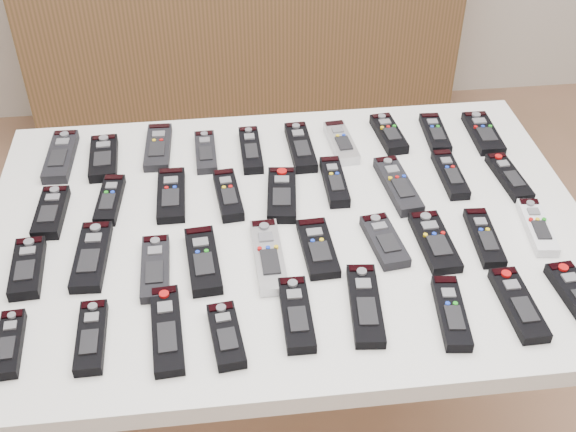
{
  "coord_description": "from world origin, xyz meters",
  "views": [
    {
      "loc": [
        -0.23,
        -1.0,
        1.73
      ],
      "look_at": [
        -0.09,
        0.14,
        0.8
      ],
      "focal_mm": 45.0,
      "sensor_mm": 36.0,
      "label": 1
    }
  ],
  "objects": [
    {
      "name": "remote_33",
      "position": [
        -0.11,
        -0.12,
        0.79
      ],
      "size": [
        0.05,
        0.17,
        0.02
      ],
      "primitive_type": "cube",
      "rotation": [
        0.0,
        0.0,
        -0.01
      ],
      "color": "black",
      "rests_on": "table"
    },
    {
      "name": "remote_18",
      "position": [
        0.42,
        0.24,
        0.79
      ],
      "size": [
        0.06,
        0.17,
        0.02
      ],
      "primitive_type": "cube",
      "rotation": [
        0.0,
        0.0,
        0.07
      ],
      "color": "black",
      "rests_on": "table"
    },
    {
      "name": "remote_23",
      "position": [
        -0.14,
        0.04,
        0.79
      ],
      "size": [
        0.06,
        0.2,
        0.02
      ],
      "primitive_type": "cube",
      "rotation": [
        0.0,
        0.0,
        0.02
      ],
      "color": "#B7B7BC",
      "rests_on": "table"
    },
    {
      "name": "remote_28",
      "position": [
        0.41,
        0.06,
        0.79
      ],
      "size": [
        0.06,
        0.17,
        0.02
      ],
      "primitive_type": "cube",
      "rotation": [
        0.0,
        0.0,
        -0.12
      ],
      "color": "silver",
      "rests_on": "table"
    },
    {
      "name": "remote_1",
      "position": [
        -0.49,
        0.41,
        0.79
      ],
      "size": [
        0.07,
        0.17,
        0.02
      ],
      "primitive_type": "cube",
      "rotation": [
        0.0,
        0.0,
        0.05
      ],
      "color": "black",
      "rests_on": "table"
    },
    {
      "name": "remote_22",
      "position": [
        -0.27,
        0.04,
        0.79
      ],
      "size": [
        0.07,
        0.18,
        0.02
      ],
      "primitive_type": "cube",
      "rotation": [
        0.0,
        0.0,
        0.08
      ],
      "color": "black",
      "rests_on": "table"
    },
    {
      "name": "remote_24",
      "position": [
        -0.05,
        0.05,
        0.79
      ],
      "size": [
        0.07,
        0.17,
        0.02
      ],
      "primitive_type": "cube",
      "rotation": [
        0.0,
        0.0,
        0.04
      ],
      "color": "black",
      "rests_on": "table"
    },
    {
      "name": "remote_13",
      "position": [
        -0.21,
        0.24,
        0.79
      ],
      "size": [
        0.06,
        0.17,
        0.02
      ],
      "primitive_type": "cube",
      "rotation": [
        0.0,
        0.0,
        0.09
      ],
      "color": "black",
      "rests_on": "table"
    },
    {
      "name": "remote_7",
      "position": [
        0.19,
        0.44,
        0.79
      ],
      "size": [
        0.06,
        0.16,
        0.02
      ],
      "primitive_type": "cube",
      "rotation": [
        0.0,
        0.0,
        0.09
      ],
      "color": "black",
      "rests_on": "table"
    },
    {
      "name": "remote_5",
      "position": [
        -0.03,
        0.41,
        0.79
      ],
      "size": [
        0.06,
        0.19,
        0.02
      ],
      "primitive_type": "cube",
      "rotation": [
        0.0,
        0.0,
        0.03
      ],
      "color": "black",
      "rests_on": "table"
    },
    {
      "name": "remote_27",
      "position": [
        0.29,
        0.04,
        0.79
      ],
      "size": [
        0.06,
        0.17,
        0.02
      ],
      "primitive_type": "cube",
      "rotation": [
        0.0,
        0.0,
        -0.06
      ],
      "color": "black",
      "rests_on": "table"
    },
    {
      "name": "remote_9",
      "position": [
        0.42,
        0.42,
        0.79
      ],
      "size": [
        0.06,
        0.17,
        0.02
      ],
      "primitive_type": "cube",
      "rotation": [
        0.0,
        0.0,
        -0.03
      ],
      "color": "black",
      "rests_on": "table"
    },
    {
      "name": "remote_16",
      "position": [
        0.16,
        0.23,
        0.79
      ],
      "size": [
        0.07,
        0.2,
        0.02
      ],
      "primitive_type": "cube",
      "rotation": [
        0.0,
        0.0,
        0.09
      ],
      "color": "black",
      "rests_on": "table"
    },
    {
      "name": "remote_4",
      "position": [
        -0.15,
        0.41,
        0.79
      ],
      "size": [
        0.05,
        0.17,
        0.02
      ],
      "primitive_type": "cube",
      "rotation": [
        0.0,
        0.0,
        0.0
      ],
      "color": "black",
      "rests_on": "table"
    },
    {
      "name": "remote_20",
      "position": [
        -0.49,
        0.08,
        0.79
      ],
      "size": [
        0.07,
        0.19,
        0.02
      ],
      "primitive_type": "cube",
      "rotation": [
        0.0,
        0.0,
        -0.05
      ],
      "color": "black",
      "rests_on": "table"
    },
    {
      "name": "remote_0",
      "position": [
        -0.59,
        0.43,
        0.79
      ],
      "size": [
        0.06,
        0.19,
        0.02
      ],
      "primitive_type": "cube",
      "rotation": [
        0.0,
        0.0,
        -0.03
      ],
      "color": "black",
      "rests_on": "table"
    },
    {
      "name": "remote_29",
      "position": [
        -0.6,
        -0.13,
        0.79
      ],
      "size": [
        0.05,
        0.15,
        0.02
      ],
      "primitive_type": "cube",
      "rotation": [
        0.0,
        0.0,
        0.06
      ],
      "color": "black",
      "rests_on": "table"
    },
    {
      "name": "remote_3",
      "position": [
        -0.26,
        0.42,
        0.79
      ],
      "size": [
        0.05,
        0.16,
        0.02
      ],
      "primitive_type": "cube",
      "rotation": [
        0.0,
        0.0,
        0.02
      ],
      "color": "black",
      "rests_on": "table"
    },
    {
      "name": "remote_26",
      "position": [
        0.19,
        0.04,
        0.79
      ],
      "size": [
        0.07,
        0.17,
        0.02
      ],
      "primitive_type": "cube",
      "rotation": [
        0.0,
        0.0,
        0.03
      ],
      "color": "black",
      "rests_on": "table"
    },
    {
      "name": "remote_12",
      "position": [
        -0.33,
        0.26,
        0.79
      ],
      "size": [
        0.06,
        0.18,
        0.02
      ],
      "primitive_type": "cube",
      "rotation": [
        0.0,
        0.0,
        -0.0
      ],
      "color": "black",
      "rests_on": "table"
    },
    {
      "name": "remote_25",
      "position": [
        0.09,
        0.05,
        0.79
      ],
      "size": [
        0.07,
        0.16,
        0.02
      ],
      "primitive_type": "cube",
      "rotation": [
        0.0,
        0.0,
        0.13
      ],
      "color": "black",
      "rests_on": "table"
    },
    {
      "name": "remote_17",
      "position": [
        0.29,
        0.26,
        0.79
      ],
      "size": [
        0.05,
        0.17,
        0.02
      ],
      "primitive_type": "cube",
      "rotation": [
        0.0,
        0.0,
        -0.01
      ],
      "color": "black",
      "rests_on": "table"
    },
    {
      "name": "table",
      "position": [
        -0.09,
        0.14,
        0.72
      ],
      "size": [
        1.25,
        0.88,
        0.78
      ],
      "color": "white",
      "rests_on": "ground"
    },
    {
      "name": "remote_35",
      "position": [
        0.16,
        -0.15,
        0.79
      ],
      "size": [
        0.07,
        0.17,
        0.02
      ],
      "primitive_type": "cube",
      "rotation": [
        0.0,
        0.0,
        -0.11
      ],
      "color": "black",
      "rests_on": "table"
    },
    {
      "name": "sideboard",
      "position": [
        -0.08,
        1.78,
        0.44
      ],
      "size": [
        1.77,
        0.54,
        0.87
      ],
      "primitive_type": "cube",
      "rotation": [
        0.0,
        0.0,
        0.1
      ],
      "color": "#4E3B1F",
      "rests_on": "ground"
    },
    {
      "name": "remote_31",
      "position": [
        -0.34,
        -0.13,
        0.79
      ],
      "size": [
        0.06,
        0.2,
        0.02
      ],
      "primitive_type": "cube",
      "rotation": [
        0.0,
        0.0,
        0.06
      ],
      "color": "black",
      "rests_on": "table"
    },
    {
      "name": "remote_36",
      "position": [
        0.29,
        -0.15,
        0.79
      ],
      "size": [
        0.05,
        0.18,
        0.02
      ],
      "primitive_type": "cube",
      "rotation": [
        0.0,
        0.0,
        0.02
      ],
      "color": "black",
      "rests_on": "table"
    },
    {
      "name": "remote_11",
      "position": [
        -0.46,
        0.25,
        0.79
      ],
      "size": [
        0.06,
        0.16,
        0.02
      ],
      "primitive_type": "cube",
      "rotation": [
        0.0,
        0.0,
        -0.08
      ],
      "color": "black",
      "rests_on": "table"
    },
    {
      "name": "remote_32",
      "position": [
        -0.24,
        -0.16,
        0.79
      ],
      "size": [
        0.06,
        0.15,
        0.02
      ],
      "primitive_type": "cube",
      "rotation": [
        0.0,
        0.0,
        0.11
      ],
      "color": "black",
      "rests_on": "table"
    },
    {
      "name": "remote_10",
      "position": [
        -0.58,
        0.22,
        0.79
      ],
      "size": [
        0.06,
        0.16,
        0.02
      ],
      "primitive_type": "cube",
      "rotation": [
        0.0,
        0.0,
        -0.04
      ],
      "color": "black",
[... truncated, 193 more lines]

